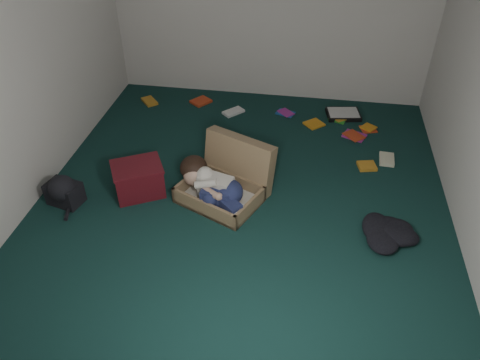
# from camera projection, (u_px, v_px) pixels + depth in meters

# --- Properties ---
(floor) EXTENTS (4.50, 4.50, 0.00)m
(floor) POSITION_uv_depth(u_px,v_px,m) (242.00, 199.00, 4.64)
(floor) COLOR #10302C
(floor) RESTS_ON ground
(wall_front) EXTENTS (4.50, 0.00, 4.50)m
(wall_front) POSITION_uv_depth(u_px,v_px,m) (165.00, 295.00, 2.09)
(wall_front) COLOR silver
(wall_front) RESTS_ON ground
(wall_left) EXTENTS (0.00, 4.50, 4.50)m
(wall_left) POSITION_uv_depth(u_px,v_px,m) (18.00, 62.00, 4.10)
(wall_left) COLOR silver
(wall_left) RESTS_ON ground
(suitcase) EXTENTS (0.98, 0.97, 0.55)m
(suitcase) POSITION_uv_depth(u_px,v_px,m) (228.00, 180.00, 4.61)
(suitcase) COLOR #8F734F
(suitcase) RESTS_ON floor
(person) EXTENTS (0.71, 0.62, 0.34)m
(person) POSITION_uv_depth(u_px,v_px,m) (212.00, 185.00, 4.48)
(person) COLOR silver
(person) RESTS_ON suitcase
(maroon_bin) EXTENTS (0.60, 0.56, 0.33)m
(maroon_bin) POSITION_uv_depth(u_px,v_px,m) (138.00, 179.00, 4.62)
(maroon_bin) COLOR #551118
(maroon_bin) RESTS_ON floor
(backpack) EXTENTS (0.46, 0.40, 0.24)m
(backpack) POSITION_uv_depth(u_px,v_px,m) (64.00, 192.00, 4.53)
(backpack) COLOR black
(backpack) RESTS_ON floor
(clothing_pile) EXTENTS (0.52, 0.45, 0.15)m
(clothing_pile) POSITION_uv_depth(u_px,v_px,m) (391.00, 230.00, 4.18)
(clothing_pile) COLOR black
(clothing_pile) RESTS_ON floor
(paper_tray) EXTENTS (0.46, 0.37, 0.06)m
(paper_tray) POSITION_uv_depth(u_px,v_px,m) (343.00, 114.00, 5.92)
(paper_tray) COLOR black
(paper_tray) RESTS_ON floor
(book_scatter) EXTENTS (3.21, 1.40, 0.02)m
(book_scatter) POSITION_uv_depth(u_px,v_px,m) (295.00, 125.00, 5.74)
(book_scatter) COLOR orange
(book_scatter) RESTS_ON floor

